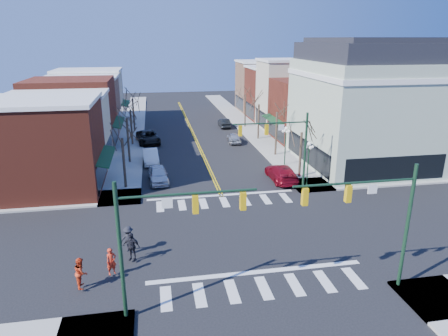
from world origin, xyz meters
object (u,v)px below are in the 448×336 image
lamppost_midblock (286,139)px  car_left_far (148,137)px  car_right_near (281,173)px  car_right_mid (234,138)px  car_left_near (158,174)px  pedestrian_red_a (111,261)px  pedestrian_dark_a (131,246)px  victorian_corner (364,103)px  car_left_mid (151,156)px  pedestrian_dark_b (129,239)px  pedestrian_red_b (81,272)px  car_right_far (224,123)px  lamppost_corner (308,156)px

lamppost_midblock → car_left_far: 19.37m
car_right_near → car_right_mid: car_right_near is taller
car_left_near → pedestrian_red_a: bearing=-104.5°
pedestrian_dark_a → victorian_corner: bearing=57.7°
car_left_mid → car_right_near: car_right_near is taller
car_right_near → car_left_mid: bearing=-33.0°
car_left_near → pedestrian_dark_b: 13.43m
pedestrian_dark_b → pedestrian_red_b: bearing=63.8°
victorian_corner → pedestrian_red_b: (-26.40, -18.99, -5.63)m
pedestrian_red_a → pedestrian_dark_b: pedestrian_dark_b is taller
lamppost_midblock → pedestrian_dark_b: size_ratio=2.50×
car_right_near → pedestrian_red_b: size_ratio=3.04×
lamppost_midblock → pedestrian_dark_b: 22.53m
car_left_mid → car_right_far: bearing=52.7°
car_left_far → victorian_corner: bearing=-37.6°
car_left_far → pedestrian_dark_b: (-1.12, -28.56, 0.21)m
car_left_far → lamppost_corner: bearing=-60.5°
pedestrian_red_a → car_left_near: bearing=48.4°
victorian_corner → car_right_mid: (-11.70, 11.40, -5.98)m
lamppost_corner → pedestrian_red_a: lamppost_corner is taller
car_right_mid → pedestrian_red_a: size_ratio=2.42×
car_right_far → victorian_corner: bearing=118.6°
pedestrian_dark_b → car_right_mid: bearing=-106.5°
car_left_near → car_left_mid: size_ratio=0.97×
pedestrian_red_b → pedestrian_dark_a: (2.60, 2.40, 0.03)m
car_left_far → car_right_far: 14.10m
car_left_far → pedestrian_dark_b: bearing=-100.2°
pedestrian_red_b → lamppost_corner: bearing=-59.9°
lamppost_midblock → car_right_far: (-2.99, 20.55, -2.28)m
lamppost_midblock → lamppost_corner: bearing=-90.0°
car_right_far → pedestrian_red_b: size_ratio=2.34×
lamppost_corner → lamppost_midblock: bearing=90.0°
pedestrian_dark_a → pedestrian_red_b: bearing=-114.4°
victorian_corner → pedestrian_red_a: bearing=-144.1°
victorian_corner → car_right_far: (-11.29, 21.05, -5.98)m
lamppost_midblock → pedestrian_dark_b: bearing=-134.5°
car_left_far → pedestrian_dark_a: (-0.90, -29.64, 0.26)m
car_left_near → pedestrian_red_a: pedestrian_red_a is taller
car_right_mid → car_left_mid: bearing=37.7°
car_right_far → pedestrian_dark_b: bearing=71.2°
pedestrian_dark_b → lamppost_corner: bearing=-140.8°
lamppost_midblock → car_left_mid: 14.90m
lamppost_corner → car_left_mid: lamppost_corner is taller
car_left_far → pedestrian_dark_b: size_ratio=3.36×
victorian_corner → car_right_far: size_ratio=3.46×
car_left_far → pedestrian_red_a: 31.12m
car_left_far → car_right_far: bearing=26.6°
lamppost_midblock → pedestrian_red_a: bearing=-131.9°
lamppost_corner → car_left_far: (-14.60, 19.05, -2.16)m
car_left_mid → car_right_mid: size_ratio=1.16×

